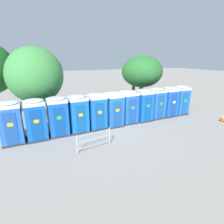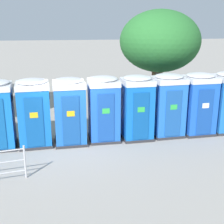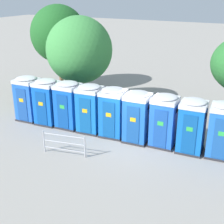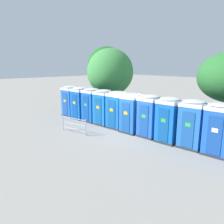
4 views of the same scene
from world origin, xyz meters
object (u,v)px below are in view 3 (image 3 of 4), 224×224
object	(u,v)px
portapotty_5	(137,117)
portapotty_8	(223,130)
portapotty_2	(68,105)
street_tree_1	(59,34)
portapotty_6	(164,120)
portapotty_3	(90,108)
portapotty_4	(113,112)
street_tree_2	(79,50)
portapotty_0	(28,98)
portapotty_7	(192,126)
portapotty_1	(47,102)
event_barrier	(64,143)

from	to	relation	value
portapotty_5	portapotty_8	distance (m)	3.95
portapotty_2	street_tree_1	bearing A→B (deg)	129.22
portapotty_8	street_tree_1	bearing A→B (deg)	157.72
portapotty_2	portapotty_6	bearing A→B (deg)	3.27
portapotty_3	portapotty_6	size ratio (longest dim) A/B	1.00
portapotty_3	street_tree_1	bearing A→B (deg)	136.78
portapotty_2	portapotty_8	world-z (taller)	same
portapotty_4	street_tree_1	xyz separation A→B (m)	(-7.17, 5.42, 2.77)
portapotty_4	street_tree_2	world-z (taller)	street_tree_2
portapotty_0	street_tree_1	bearing A→B (deg)	108.39
portapotty_2	portapotty_6	distance (m)	5.26
portapotty_2	portapotty_3	size ratio (longest dim) A/B	1.00
street_tree_1	street_tree_2	size ratio (longest dim) A/B	1.08
portapotty_3	portapotty_4	xyz separation A→B (m)	(1.31, 0.08, -0.00)
portapotty_7	street_tree_1	size ratio (longest dim) A/B	0.42
portapotty_1	street_tree_1	world-z (taller)	street_tree_1
portapotty_4	portapotty_8	distance (m)	5.26
portapotty_1	portapotty_6	size ratio (longest dim) A/B	1.00
portapotty_0	street_tree_2	xyz separation A→B (m)	(1.53, 3.12, 2.34)
portapotty_1	portapotty_7	size ratio (longest dim) A/B	1.00
portapotty_1	portapotty_5	xyz separation A→B (m)	(5.26, 0.29, 0.00)
event_barrier	street_tree_1	bearing A→B (deg)	126.63
portapotty_1	portapotty_3	world-z (taller)	same
portapotty_6	portapotty_3	bearing A→B (deg)	-176.48
portapotty_4	street_tree_1	size ratio (longest dim) A/B	0.42
portapotty_2	portapotty_3	bearing A→B (deg)	2.53
street_tree_2	portapotty_6	bearing A→B (deg)	-22.48
portapotty_3	portapotty_6	xyz separation A→B (m)	(3.94, 0.24, 0.00)
portapotty_5	street_tree_2	bearing A→B (deg)	151.02
portapotty_7	portapotty_0	bearing A→B (deg)	-176.92
portapotty_5	portapotty_7	bearing A→B (deg)	3.66
portapotty_6	portapotty_8	xyz separation A→B (m)	(2.63, 0.17, -0.00)
portapotty_5	portapotty_8	world-z (taller)	same
portapotty_4	portapotty_8	size ratio (longest dim) A/B	1.00
portapotty_1	event_barrier	bearing A→B (deg)	-41.15
portapotty_1	street_tree_1	bearing A→B (deg)	119.49
portapotty_2	portapotty_6	xyz separation A→B (m)	(5.26, 0.30, 0.00)
street_tree_2	portapotty_0	bearing A→B (deg)	-116.14
portapotty_3	street_tree_1	world-z (taller)	street_tree_1
portapotty_7	street_tree_1	bearing A→B (deg)	154.69
portapotty_0	portapotty_5	world-z (taller)	same
street_tree_1	portapotty_0	bearing A→B (deg)	-71.61
portapotty_0	portapotty_7	distance (m)	9.21
portapotty_8	portapotty_3	bearing A→B (deg)	-176.43
street_tree_1	street_tree_2	xyz separation A→B (m)	(3.44, -2.63, -0.43)
portapotty_6	street_tree_2	bearing A→B (deg)	157.52
portapotty_8	street_tree_1	xyz separation A→B (m)	(-12.42, 5.09, 2.77)
portapotty_5	street_tree_1	xyz separation A→B (m)	(-8.48, 5.42, 2.77)
event_barrier	portapotty_3	bearing A→B (deg)	95.78
portapotty_1	portapotty_7	xyz separation A→B (m)	(7.88, 0.45, 0.00)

